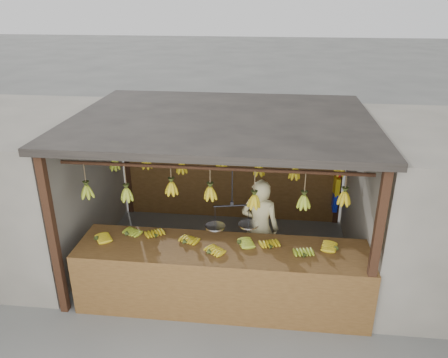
# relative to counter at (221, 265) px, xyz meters

# --- Properties ---
(ground) EXTENTS (80.00, 80.00, 0.00)m
(ground) POSITION_rel_counter_xyz_m (-0.13, 1.23, -0.72)
(ground) COLOR #5B5B57
(stall) EXTENTS (4.30, 3.30, 2.40)m
(stall) POSITION_rel_counter_xyz_m (-0.13, 1.56, 1.25)
(stall) COLOR black
(stall) RESTS_ON ground
(neighbor_left) EXTENTS (3.00, 3.00, 2.30)m
(neighbor_left) POSITION_rel_counter_xyz_m (-3.73, 1.23, 0.43)
(neighbor_left) COLOR slate
(neighbor_left) RESTS_ON ground
(counter) EXTENTS (3.94, 0.89, 0.96)m
(counter) POSITION_rel_counter_xyz_m (0.00, 0.00, 0.00)
(counter) COLOR brown
(counter) RESTS_ON ground
(hanging_bananas) EXTENTS (3.58, 2.24, 0.39)m
(hanging_bananas) POSITION_rel_counter_xyz_m (-0.13, 1.23, 0.90)
(hanging_bananas) COLOR #92A523
(hanging_bananas) RESTS_ON ground
(balance_scale) EXTENTS (0.70, 0.36, 0.83)m
(balance_scale) POSITION_rel_counter_xyz_m (0.12, 0.23, 0.51)
(balance_scale) COLOR black
(balance_scale) RESTS_ON ground
(vendor) EXTENTS (0.63, 0.47, 1.58)m
(vendor) POSITION_rel_counter_xyz_m (0.48, 0.92, 0.07)
(vendor) COLOR beige
(vendor) RESTS_ON ground
(bag_bundles) EXTENTS (0.08, 0.26, 1.28)m
(bag_bundles) POSITION_rel_counter_xyz_m (1.81, 2.58, 0.27)
(bag_bundles) COLOR #199926
(bag_bundles) RESTS_ON ground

